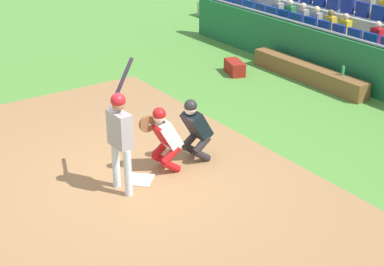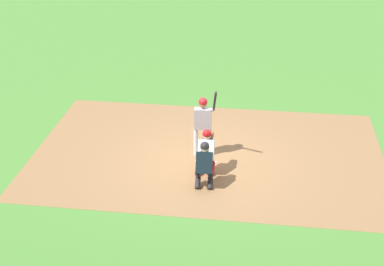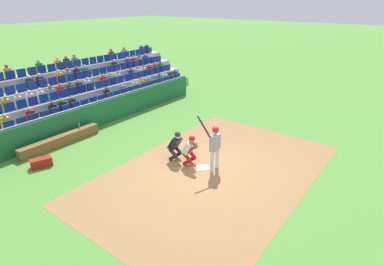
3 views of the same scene
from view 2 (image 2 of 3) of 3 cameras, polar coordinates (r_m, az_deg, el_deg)
ground_plane at (r=15.81m, az=1.43°, el=-2.95°), size 160.00×160.00×0.00m
infield_dirt_patch at (r=16.24m, az=1.62°, el=-2.07°), size 9.95×6.43×0.01m
home_plate_marker at (r=15.80m, az=1.43°, el=-2.90°), size 0.62×0.62×0.02m
batter_at_plate at (r=15.66m, az=1.14°, el=1.32°), size 0.69×0.66×2.18m
catcher_crouching at (r=14.98m, az=1.49°, el=-1.67°), size 0.46×0.70×1.26m
home_plate_umpire at (r=14.38m, az=1.25°, el=-3.07°), size 0.48×0.52×1.26m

